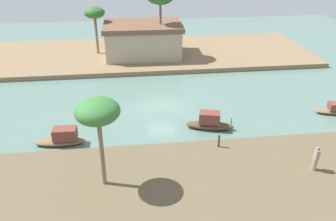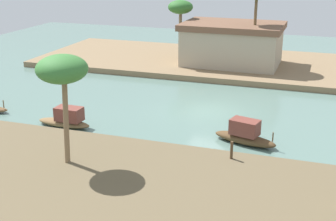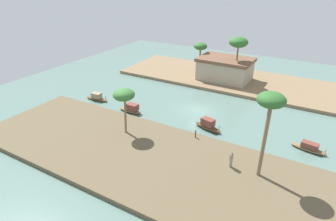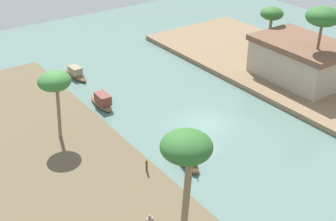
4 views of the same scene
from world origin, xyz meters
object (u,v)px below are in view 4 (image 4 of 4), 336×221
Objects in this scene: sampan_with_red_awning at (186,156)px; mooring_post at (147,166)px; palm_tree_left_near at (55,82)px; palm_tree_left_far at (186,154)px; palm_tree_right_tall at (323,18)px; sampan_foreground at (102,101)px; riverside_building at (300,60)px; sampan_downstream_large at (76,73)px; palm_tree_right_short at (272,15)px.

sampan_with_red_awning is 3.27m from mooring_post.
palm_tree_left_near is 15.41m from palm_tree_left_far.
sampan_foreground is at bearing -116.92° from palm_tree_right_tall.
mooring_post is 20.51m from riverside_building.
sampan_downstream_large is 0.42× the size of riverside_building.
sampan_with_red_awning is 0.71× the size of palm_tree_left_near.
riverside_building reaches higher than sampan_foreground.
palm_tree_left_far is 26.18m from riverside_building.
palm_tree_right_tall is at bearing 111.46° from sampan_with_red_awning.
palm_tree_right_tall is (8.75, 17.23, 6.57)m from sampan_foreground.
sampan_with_red_awning is at bearing -62.67° from palm_tree_right_short.
palm_tree_left_far is 24.37m from palm_tree_right_tall.
sampan_downstream_large is 23.65m from palm_tree_right_tall.
palm_tree_right_short is at bearing 61.30° from sampan_downstream_large.
sampan_downstream_large is 0.71× the size of palm_tree_left_near.
palm_tree_right_short is at bearing 113.39° from mooring_post.
palm_tree_right_short reaches higher than palm_tree_left_near.
riverside_building is at bearing 117.01° from palm_tree_left_far.
palm_tree_left_near is at bearing -56.22° from sampan_foreground.
mooring_post is 0.17× the size of palm_tree_left_near.
sampan_with_red_awning is at bearing 6.70° from sampan_foreground.
sampan_with_red_awning is 4.15× the size of mooring_post.
palm_tree_left_far is 29.76m from palm_tree_right_short.
palm_tree_right_tall is (-2.07, 16.32, 6.54)m from sampan_with_red_awning.
palm_tree_left_near is at bearing -127.38° from sampan_with_red_awning.
palm_tree_left_near reaches higher than sampan_with_red_awning.
sampan_with_red_awning is at bearing 38.39° from palm_tree_left_near.
palm_tree_right_short is at bearing 131.55° from sampan_with_red_awning.
sampan_with_red_awning is 17.41m from riverside_building.
sampan_foreground is 19.07m from riverside_building.
sampan_foreground is 0.40× the size of riverside_building.
palm_tree_left_far is 1.07× the size of palm_tree_right_tall.
palm_tree_right_short reaches higher than sampan_downstream_large.
sampan_downstream_large is at bearing -133.39° from palm_tree_right_tall.
sampan_with_red_awning is 0.47× the size of palm_tree_left_far.
sampan_with_red_awning is 1.01× the size of sampan_downstream_large.
palm_tree_left_far is at bearing -24.31° from sampan_with_red_awning.
palm_tree_left_near reaches higher than sampan_downstream_large.
sampan_with_red_awning reaches higher than sampan_downstream_large.
palm_tree_right_tall is (-1.94, 19.57, 6.13)m from mooring_post.
sampan_downstream_large is at bearing 170.05° from mooring_post.
palm_tree_left_far is at bearing -17.71° from sampan_downstream_large.
sampan_foreground is 0.67× the size of palm_tree_left_near.
sampan_foreground is 6.88m from sampan_downstream_large.
mooring_post is 0.10× the size of riverside_building.
sampan_downstream_large is 21.85m from riverside_building.
palm_tree_right_tall is at bearing 65.00° from sampan_foreground.
palm_tree_right_short reaches higher than mooring_post.
palm_tree_left_near reaches higher than sampan_foreground.
sampan_with_red_awning is at bearing -4.06° from sampan_downstream_large.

